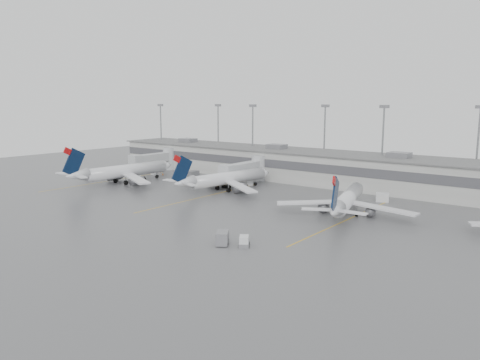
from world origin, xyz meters
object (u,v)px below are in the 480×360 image
Objects in this scene: jet_mid_left at (224,178)px; jet_mid_right at (347,200)px; baggage_tug at (244,242)px; jet_far_left at (122,171)px.

jet_mid_left is 34.24m from jet_mid_right.
jet_mid_right is at bearing 48.49° from baggage_tug.
jet_far_left reaches higher than baggage_tug.
baggage_tug is at bearing -37.04° from jet_mid_left.
jet_far_left is 29.17m from jet_mid_left.
jet_mid_left is at bearing 20.49° from jet_far_left.
jet_mid_left reaches higher than jet_mid_right.
jet_mid_right reaches higher than baggage_tug.
jet_mid_right is at bearing 7.20° from jet_far_left.
baggage_tug is (-3.42, -27.76, -2.35)m from jet_mid_right.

